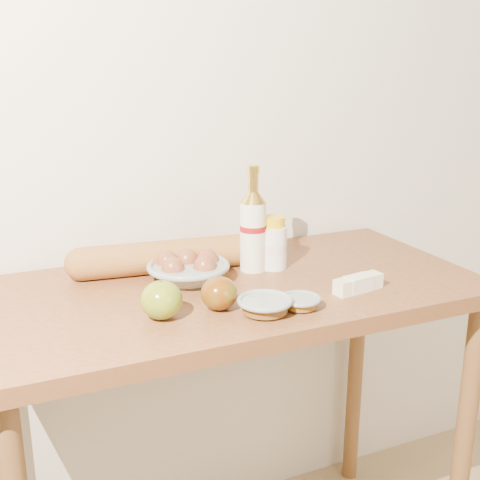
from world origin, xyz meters
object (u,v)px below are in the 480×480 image
at_px(cream_bottle, 274,244).
at_px(baguette, 165,256).
at_px(bourbon_bottle, 253,229).
at_px(table, 235,330).
at_px(egg_bowl, 188,269).

distance_m(cream_bottle, baguette, 0.28).
distance_m(bourbon_bottle, baguette, 0.24).
xyz_separation_m(table, baguette, (-0.13, 0.15, 0.17)).
relative_size(table, egg_bowl, 4.79).
bearing_deg(bourbon_bottle, cream_bottle, 11.60).
height_order(bourbon_bottle, egg_bowl, bourbon_bottle).
relative_size(bourbon_bottle, egg_bowl, 1.10).
xyz_separation_m(table, cream_bottle, (0.14, 0.07, 0.19)).
distance_m(cream_bottle, egg_bowl, 0.24).
height_order(bourbon_bottle, cream_bottle, bourbon_bottle).
bearing_deg(table, baguette, 130.38).
xyz_separation_m(bourbon_bottle, egg_bowl, (-0.18, -0.01, -0.08)).
bearing_deg(baguette, cream_bottle, -10.41).
xyz_separation_m(bourbon_bottle, cream_bottle, (0.06, -0.01, -0.05)).
bearing_deg(cream_bottle, baguette, 172.27).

